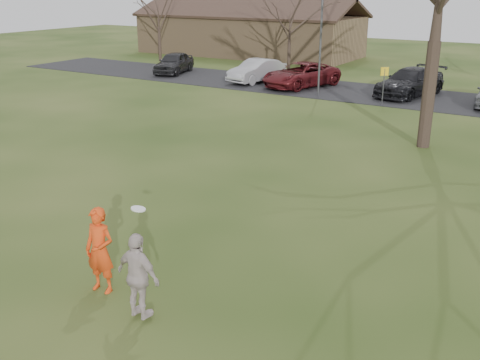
% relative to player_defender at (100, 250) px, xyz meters
% --- Properties ---
extents(ground, '(120.00, 120.00, 0.00)m').
position_rel_player_defender_xyz_m(ground, '(1.00, 0.05, -0.95)').
color(ground, '#1E380F').
rests_on(ground, ground).
extents(parking_strip, '(62.00, 6.50, 0.04)m').
position_rel_player_defender_xyz_m(parking_strip, '(1.00, 25.05, -0.93)').
color(parking_strip, black).
rests_on(parking_strip, ground).
extents(player_defender, '(0.74, 0.53, 1.91)m').
position_rel_player_defender_xyz_m(player_defender, '(0.00, 0.00, 0.00)').
color(player_defender, '#E54012').
rests_on(player_defender, ground).
extents(car_0, '(2.94, 4.78, 1.52)m').
position_rel_player_defender_xyz_m(car_0, '(-17.65, 25.12, -0.15)').
color(car_0, '#242426').
rests_on(car_0, parking_strip).
extents(car_1, '(2.38, 4.76, 1.50)m').
position_rel_player_defender_xyz_m(car_1, '(-10.54, 24.95, -0.16)').
color(car_1, '#A7A6AC').
rests_on(car_1, parking_strip).
extents(car_2, '(4.01, 5.98, 1.52)m').
position_rel_player_defender_xyz_m(car_2, '(-7.22, 24.82, -0.15)').
color(car_2, maroon).
rests_on(car_2, parking_strip).
extents(car_3, '(3.41, 5.81, 1.58)m').
position_rel_player_defender_xyz_m(car_3, '(-0.51, 25.51, -0.12)').
color(car_3, black).
rests_on(car_3, parking_strip).
extents(catching_play, '(1.07, 0.50, 2.40)m').
position_rel_player_defender_xyz_m(catching_play, '(1.45, -0.43, 0.02)').
color(catching_play, '#C0B0AC').
rests_on(catching_play, ground).
extents(building, '(20.60, 8.50, 5.14)m').
position_rel_player_defender_xyz_m(building, '(-19.00, 38.05, 0.98)').
color(building, '#8C6D4C').
rests_on(building, ground).
extents(lamp_post, '(0.34, 0.34, 6.27)m').
position_rel_player_defender_xyz_m(lamp_post, '(-5.00, 22.55, 3.02)').
color(lamp_post, '#47474C').
rests_on(lamp_post, ground).
extents(sign_yellow, '(0.35, 0.35, 2.08)m').
position_rel_player_defender_xyz_m(sign_yellow, '(-1.00, 22.05, 0.50)').
color(sign_yellow, '#47474C').
rests_on(sign_yellow, ground).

